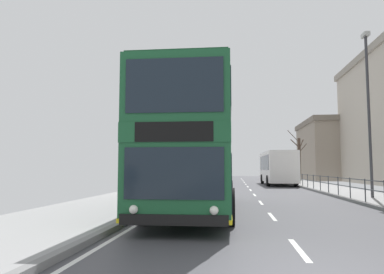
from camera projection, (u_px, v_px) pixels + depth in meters
name	position (u px, v px, depth m)	size (l,w,h in m)	color
double_decker_bus_main	(196.00, 149.00, 13.10)	(2.82, 10.54, 4.37)	#19512D
background_bus_far_lane	(277.00, 167.00, 34.12)	(2.75, 9.37, 3.10)	white
pedestrian_railing_far_kerb	(328.00, 181.00, 21.46)	(0.05, 32.18, 0.98)	#2D3338
street_lamp_far_side	(368.00, 101.00, 18.05)	(0.28, 0.60, 8.40)	#38383D
bare_tree_far_01	(299.00, 157.00, 42.15)	(2.01, 2.20, 6.10)	#423328
background_building_02	(339.00, 150.00, 49.55)	(9.50, 13.20, 8.16)	gray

